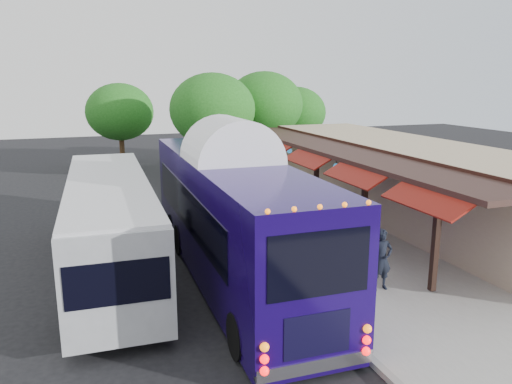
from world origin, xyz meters
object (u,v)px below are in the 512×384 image
object	(u,v)px
ped_b	(305,205)
ped_d	(255,177)
ped_a	(381,259)
ped_c	(271,195)
city_bus	(110,221)
coach_bus	(232,210)
sign_board	(357,234)

from	to	relation	value
ped_b	ped_d	world-z (taller)	ped_d
ped_a	ped_b	distance (m)	7.64
ped_c	ped_d	world-z (taller)	ped_c
city_bus	ped_a	bearing A→B (deg)	-29.69
coach_bus	city_bus	bearing A→B (deg)	155.74
coach_bus	ped_d	distance (m)	12.42
ped_a	ped_b	size ratio (longest dim) A/B	1.26
coach_bus	ped_d	bearing A→B (deg)	67.81
coach_bus	ped_d	size ratio (longest dim) A/B	7.98
coach_bus	ped_b	world-z (taller)	coach_bus
ped_a	ped_b	world-z (taller)	ped_a
city_bus	ped_c	size ratio (longest dim) A/B	6.77
ped_a	city_bus	bearing A→B (deg)	150.45
ped_b	ped_c	xyz separation A→B (m)	(-0.90, 1.84, 0.13)
ped_a	ped_b	xyz separation A→B (m)	(0.96, 7.57, -0.20)
ped_b	ped_d	bearing A→B (deg)	-77.42
coach_bus	ped_a	xyz separation A→B (m)	(3.89, -2.94, -1.16)
coach_bus	city_bus	world-z (taller)	coach_bus
ped_b	ped_d	distance (m)	6.74
ped_b	coach_bus	bearing A→B (deg)	56.26
sign_board	city_bus	bearing A→B (deg)	-178.50
ped_c	sign_board	size ratio (longest dim) A/B	1.70
city_bus	ped_a	size ratio (longest dim) A/B	6.27
city_bus	sign_board	distance (m)	8.91
ped_d	sign_board	size ratio (longest dim) A/B	1.58
sign_board	ped_c	bearing A→B (deg)	110.51
ped_d	sign_board	xyz separation A→B (m)	(0.09, -11.12, -0.12)
coach_bus	ped_c	world-z (taller)	coach_bus
ped_b	sign_board	bearing A→B (deg)	103.70
coach_bus	ped_d	world-z (taller)	coach_bus
ped_c	ped_a	bearing A→B (deg)	84.19
ped_a	coach_bus	bearing A→B (deg)	144.95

